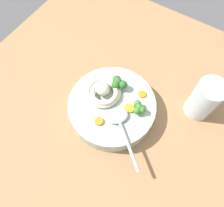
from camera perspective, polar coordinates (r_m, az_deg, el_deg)
table_slab at (r=67.27cm, az=0.07°, el=-0.23°), size 90.64×90.64×3.79cm
soup_bowl at (r=61.71cm, az=0.00°, el=-1.04°), size 24.36×24.36×5.29cm
noodle_pile at (r=59.63cm, az=-2.32°, el=3.20°), size 11.06×10.85×4.45cm
soup_spoon at (r=56.54cm, az=1.85°, el=-4.52°), size 15.54×13.42×1.60cm
broccoli_floret_near_spoon at (r=59.93cm, az=1.82°, el=5.39°), size 4.56×3.92×3.60cm
broccoli_floret_beside_chili at (r=57.14cm, az=7.00°, el=-1.24°), size 3.80×3.27×3.00cm
carrot_slice_rear at (r=61.03cm, az=7.94°, el=2.43°), size 2.20×2.20×0.49cm
carrot_slice_right at (r=58.66cm, az=4.60°, el=-1.24°), size 2.65×2.65×0.58cm
carrot_slice_beside_noodles at (r=57.02cm, az=-3.47°, el=-4.68°), size 2.30×2.30×0.72cm
drinking_glass at (r=63.86cm, az=23.10°, el=1.00°), size 7.60×7.60×12.77cm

